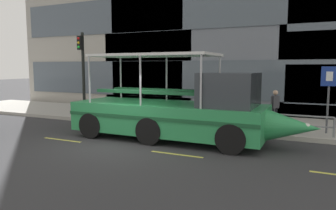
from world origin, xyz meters
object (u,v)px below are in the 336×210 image
parking_sign (329,88)px  duck_tour_boat (181,112)px  traffic_light_pole (82,66)px  pedestrian_near_bow (275,104)px

parking_sign → duck_tour_boat: (-5.05, -2.84, -0.88)m
traffic_light_pole → pedestrian_near_bow: size_ratio=2.77×
traffic_light_pole → duck_tour_boat: (6.70, -2.42, -1.75)m
traffic_light_pole → duck_tour_boat: bearing=-19.9°
pedestrian_near_bow → parking_sign: bearing=-22.4°
traffic_light_pole → pedestrian_near_bow: bearing=7.5°
duck_tour_boat → pedestrian_near_bow: (2.98, 3.69, 0.05)m
traffic_light_pole → parking_sign: (11.75, 0.42, -0.88)m
traffic_light_pole → duck_tour_boat: size_ratio=0.48×
traffic_light_pole → duck_tour_boat: 7.34m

